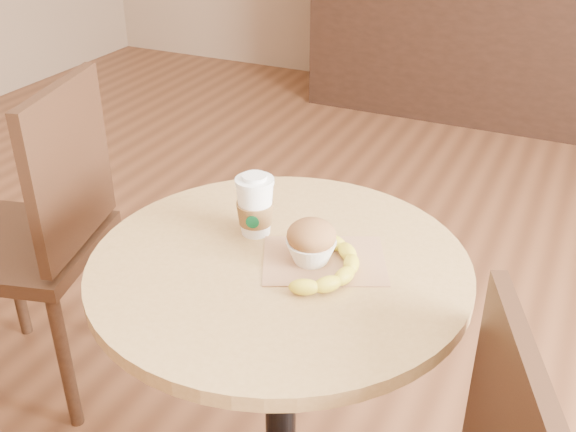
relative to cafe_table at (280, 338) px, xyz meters
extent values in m
cylinder|color=black|center=(0.00, 0.00, -0.18)|extent=(0.07, 0.07, 0.72)
cylinder|color=#AB854E|center=(0.00, 0.00, 0.18)|extent=(0.76, 0.76, 0.03)
cube|color=#382113|center=(-0.88, 0.14, -0.08)|extent=(0.51, 0.51, 0.04)
cylinder|color=#382113|center=(-1.10, 0.26, -0.32)|extent=(0.04, 0.04, 0.47)
cylinder|color=#382113|center=(-0.76, 0.35, -0.32)|extent=(0.04, 0.04, 0.47)
cylinder|color=#382113|center=(-0.66, 0.01, -0.32)|extent=(0.04, 0.04, 0.47)
cube|color=#382113|center=(-0.70, 0.19, 0.18)|extent=(0.13, 0.39, 0.44)
cube|color=black|center=(-0.06, 3.09, -0.05)|extent=(2.20, 0.60, 1.00)
cube|color=#9F704D|center=(0.08, 0.04, 0.20)|extent=(0.29, 0.26, 0.00)
cylinder|color=white|center=(-0.09, 0.08, 0.32)|extent=(0.08, 0.08, 0.01)
cylinder|color=white|center=(-0.09, 0.08, 0.33)|extent=(0.05, 0.05, 0.01)
cylinder|color=#064420|center=(-0.08, 0.04, 0.24)|extent=(0.03, 0.01, 0.03)
ellipsoid|color=brown|center=(0.06, 0.02, 0.26)|extent=(0.10, 0.10, 0.06)
ellipsoid|color=#F7E4C5|center=(0.06, 0.02, 0.28)|extent=(0.04, 0.04, 0.02)
camera|label=1|loc=(0.50, -1.01, 0.92)|focal=42.00mm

